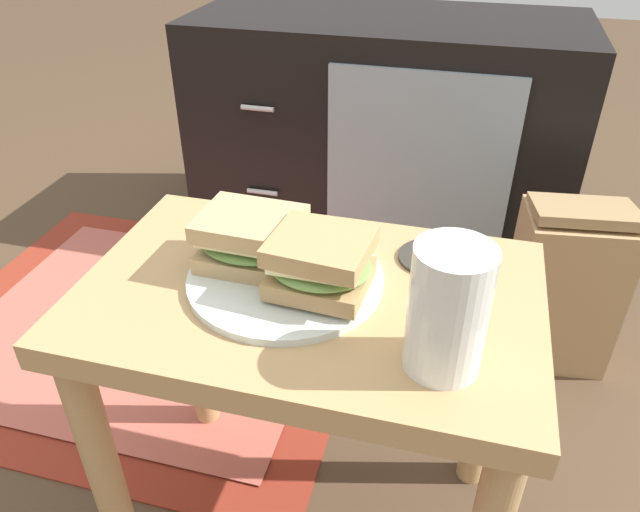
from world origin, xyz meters
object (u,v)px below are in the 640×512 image
sandwich_front (251,239)px  sandwich_back (320,263)px  coaster (432,258)px  plate (286,278)px  paper_bag (564,285)px  tv_cabinet (383,130)px  beer_glass (448,313)px

sandwich_front → sandwich_back: bearing=-20.3°
sandwich_back → coaster: 0.17m
plate → paper_bag: (0.42, 0.50, -0.29)m
tv_cabinet → sandwich_front: tv_cabinet is taller
plate → sandwich_front: (-0.05, 0.02, 0.04)m
coaster → paper_bag: size_ratio=0.24×
sandwich_back → paper_bag: bearing=54.2°
sandwich_back → coaster: sandwich_back is taller
sandwich_front → tv_cabinet: bearing=88.9°
tv_cabinet → sandwich_front: 0.95m
sandwich_front → sandwich_back: sandwich_back is taller
beer_glass → coaster: bearing=98.4°
plate → paper_bag: plate is taller
paper_bag → tv_cabinet: bearing=135.6°
plate → sandwich_back: 0.07m
paper_bag → coaster: bearing=-122.0°
sandwich_back → beer_glass: beer_glass is taller
tv_cabinet → coaster: (0.20, -0.85, 0.17)m
plate → beer_glass: bearing=-26.1°
paper_bag → plate: bearing=-130.2°
beer_glass → coaster: 0.20m
sandwich_back → beer_glass: 0.17m
tv_cabinet → sandwich_front: size_ratio=7.11×
plate → paper_bag: size_ratio=0.66×
plate → tv_cabinet: bearing=91.9°
sandwich_front → coaster: size_ratio=1.53×
tv_cabinet → plate: size_ratio=3.97×
tv_cabinet → paper_bag: tv_cabinet is taller
beer_glass → paper_bag: (0.22, 0.60, -0.35)m
coaster → paper_bag: 0.55m
plate → paper_bag: 0.71m
tv_cabinet → paper_bag: 0.64m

